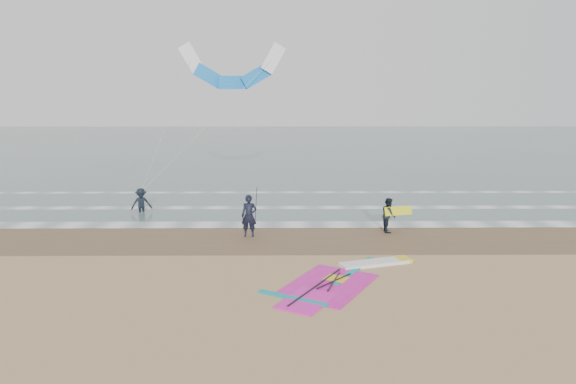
{
  "coord_description": "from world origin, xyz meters",
  "views": [
    {
      "loc": [
        -0.52,
        -15.39,
        6.03
      ],
      "look_at": [
        -0.35,
        5.0,
        2.2
      ],
      "focal_mm": 32.0,
      "sensor_mm": 36.0,
      "label": 1
    }
  ],
  "objects_px": {
    "person_standing": "(249,216)",
    "person_wading": "(141,197)",
    "windsurf_rig": "(343,279)",
    "person_walking": "(389,215)",
    "surf_kite": "(232,71)"
  },
  "relations": [
    {
      "from": "person_standing",
      "to": "person_walking",
      "type": "bearing_deg",
      "value": 12.77
    },
    {
      "from": "windsurf_rig",
      "to": "person_standing",
      "type": "xyz_separation_m",
      "value": [
        -3.48,
        5.35,
        0.89
      ]
    },
    {
      "from": "person_wading",
      "to": "person_walking",
      "type": "bearing_deg",
      "value": -38.66
    },
    {
      "from": "windsurf_rig",
      "to": "person_wading",
      "type": "relative_size",
      "value": 3.39
    },
    {
      "from": "person_standing",
      "to": "surf_kite",
      "type": "distance_m",
      "value": 11.16
    },
    {
      "from": "person_walking",
      "to": "person_wading",
      "type": "xyz_separation_m",
      "value": [
        -12.17,
        3.98,
        0.04
      ]
    },
    {
      "from": "windsurf_rig",
      "to": "person_standing",
      "type": "bearing_deg",
      "value": 123.06
    },
    {
      "from": "person_walking",
      "to": "person_standing",
      "type": "bearing_deg",
      "value": 98.31
    },
    {
      "from": "person_wading",
      "to": "surf_kite",
      "type": "relative_size",
      "value": 0.2
    },
    {
      "from": "person_standing",
      "to": "person_wading",
      "type": "height_order",
      "value": "person_standing"
    },
    {
      "from": "person_standing",
      "to": "surf_kite",
      "type": "bearing_deg",
      "value": 105.16
    },
    {
      "from": "person_standing",
      "to": "person_walking",
      "type": "relative_size",
      "value": 1.19
    },
    {
      "from": "person_walking",
      "to": "person_wading",
      "type": "bearing_deg",
      "value": 73.16
    },
    {
      "from": "person_walking",
      "to": "surf_kite",
      "type": "bearing_deg",
      "value": 44.6
    },
    {
      "from": "person_walking",
      "to": "person_wading",
      "type": "height_order",
      "value": "person_wading"
    }
  ]
}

